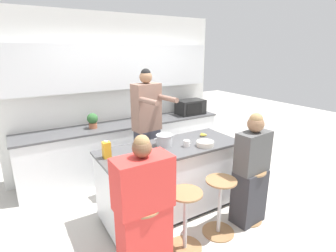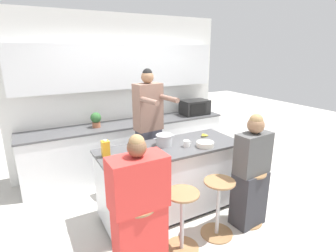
{
  "view_description": "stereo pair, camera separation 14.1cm",
  "coord_description": "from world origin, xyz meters",
  "views": [
    {
      "loc": [
        -1.66,
        -2.63,
        2.1
      ],
      "look_at": [
        0.0,
        0.07,
        1.18
      ],
      "focal_mm": 28.0,
      "sensor_mm": 36.0,
      "label": 1
    },
    {
      "loc": [
        -1.53,
        -2.7,
        2.1
      ],
      "look_at": [
        0.0,
        0.07,
        1.18
      ],
      "focal_mm": 28.0,
      "sensor_mm": 36.0,
      "label": 2
    }
  ],
  "objects": [
    {
      "name": "ground_plane",
      "position": [
        0.0,
        0.0,
        0.0
      ],
      "size": [
        16.0,
        16.0,
        0.0
      ],
      "primitive_type": "plane",
      "color": "beige"
    },
    {
      "name": "wall_back",
      "position": [
        0.0,
        1.74,
        1.54
      ],
      "size": [
        3.83,
        0.22,
        2.7
      ],
      "color": "silver",
      "rests_on": "ground_plane"
    },
    {
      "name": "back_counter",
      "position": [
        0.0,
        1.46,
        0.44
      ],
      "size": [
        3.55,
        0.6,
        0.89
      ],
      "color": "silver",
      "rests_on": "ground_plane"
    },
    {
      "name": "kitchen_island",
      "position": [
        0.0,
        0.0,
        0.47
      ],
      "size": [
        1.85,
        0.74,
        0.93
      ],
      "color": "black",
      "rests_on": "ground_plane"
    },
    {
      "name": "bar_stool_leftmost",
      "position": [
        -0.74,
        -0.67,
        0.37
      ],
      "size": [
        0.38,
        0.38,
        0.69
      ],
      "color": "#997047",
      "rests_on": "ground_plane"
    },
    {
      "name": "bar_stool_center_left",
      "position": [
        -0.25,
        -0.68,
        0.37
      ],
      "size": [
        0.38,
        0.38,
        0.69
      ],
      "color": "#997047",
      "rests_on": "ground_plane"
    },
    {
      "name": "bar_stool_center_right",
      "position": [
        0.25,
        -0.68,
        0.37
      ],
      "size": [
        0.38,
        0.38,
        0.69
      ],
      "color": "#997047",
      "rests_on": "ground_plane"
    },
    {
      "name": "bar_stool_rightmost",
      "position": [
        0.74,
        -0.67,
        0.37
      ],
      "size": [
        0.38,
        0.38,
        0.69
      ],
      "color": "#997047",
      "rests_on": "ground_plane"
    },
    {
      "name": "person_cooking",
      "position": [
        -0.01,
        0.64,
        0.93
      ],
      "size": [
        0.46,
        0.63,
        1.86
      ],
      "rotation": [
        0.0,
        0.0,
        0.13
      ],
      "color": "#383842",
      "rests_on": "ground_plane"
    },
    {
      "name": "person_wrapped_blanket",
      "position": [
        -0.74,
        -0.69,
        0.65
      ],
      "size": [
        0.54,
        0.29,
        1.4
      ],
      "rotation": [
        0.0,
        0.0,
        0.01
      ],
      "color": "red",
      "rests_on": "ground_plane"
    },
    {
      "name": "person_seated_near",
      "position": [
        0.71,
        -0.69,
        0.64
      ],
      "size": [
        0.45,
        0.29,
        1.42
      ],
      "rotation": [
        0.0,
        0.0,
        0.08
      ],
      "color": "#333338",
      "rests_on": "ground_plane"
    },
    {
      "name": "cooking_pot",
      "position": [
        -0.06,
        0.07,
        1.0
      ],
      "size": [
        0.3,
        0.21,
        0.14
      ],
      "color": "#B7BABC",
      "rests_on": "kitchen_island"
    },
    {
      "name": "fruit_bowl",
      "position": [
        0.37,
        -0.22,
        0.96
      ],
      "size": [
        0.22,
        0.22,
        0.06
      ],
      "color": "silver",
      "rests_on": "kitchen_island"
    },
    {
      "name": "coffee_cup_near",
      "position": [
        0.17,
        -0.11,
        0.97
      ],
      "size": [
        0.11,
        0.08,
        0.08
      ],
      "color": "white",
      "rests_on": "kitchen_island"
    },
    {
      "name": "banana_bunch",
      "position": [
        0.6,
        0.11,
        0.95
      ],
      "size": [
        0.13,
        0.09,
        0.04
      ],
      "color": "yellow",
      "rests_on": "kitchen_island"
    },
    {
      "name": "juice_carton",
      "position": [
        -0.81,
        0.07,
        1.03
      ],
      "size": [
        0.08,
        0.08,
        0.2
      ],
      "color": "gold",
      "rests_on": "kitchen_island"
    },
    {
      "name": "microwave",
      "position": [
        1.34,
        1.42,
        1.03
      ],
      "size": [
        0.53,
        0.35,
        0.28
      ],
      "color": "black",
      "rests_on": "back_counter"
    },
    {
      "name": "potted_plant",
      "position": [
        -0.57,
        1.46,
        1.02
      ],
      "size": [
        0.17,
        0.17,
        0.25
      ],
      "color": "#A86042",
      "rests_on": "back_counter"
    }
  ]
}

